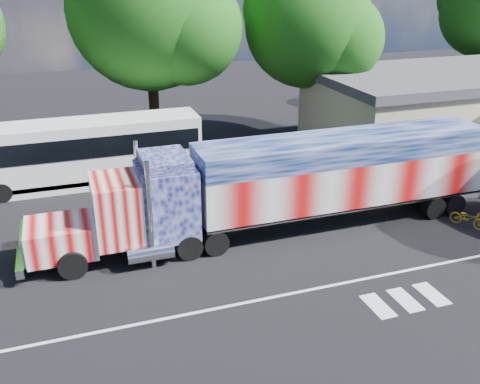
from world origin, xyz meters
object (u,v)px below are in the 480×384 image
object	(u,v)px
semi_truck	(291,182)
tree_ne_a	(310,25)
coach_bus	(89,151)
woman	(74,254)
bicycle	(468,218)
tree_n_mid	(151,10)

from	to	relation	value
semi_truck	tree_ne_a	xyz separation A→B (m)	(7.32, 13.71, 5.57)
semi_truck	coach_bus	distance (m)	12.61
coach_bus	woman	distance (m)	10.08
semi_truck	woman	size ratio (longest dim) A/B	13.84
woman	tree_ne_a	bearing A→B (deg)	18.83
bicycle	tree_n_mid	distance (m)	22.71
coach_bus	tree_ne_a	size ratio (longest dim) A/B	1.03
woman	tree_n_mid	world-z (taller)	tree_n_mid
semi_truck	tree_ne_a	bearing A→B (deg)	61.89
woman	tree_ne_a	size ratio (longest dim) A/B	0.13
woman	tree_n_mid	size ratio (longest dim) A/B	0.11
tree_ne_a	tree_n_mid	bearing A→B (deg)	174.36
semi_truck	bicycle	bearing A→B (deg)	-17.10
woman	semi_truck	bearing A→B (deg)	-17.20
coach_bus	woman	world-z (taller)	coach_bus
semi_truck	tree_ne_a	size ratio (longest dim) A/B	1.79
coach_bus	woman	size ratio (longest dim) A/B	7.94
woman	tree_ne_a	world-z (taller)	tree_ne_a
semi_truck	bicycle	xyz separation A→B (m)	(8.34, -2.56, -1.98)
coach_bus	bicycle	bearing A→B (deg)	-35.11
coach_bus	semi_truck	bearing A→B (deg)	-47.46
semi_truck	coach_bus	size ratio (longest dim) A/B	1.74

